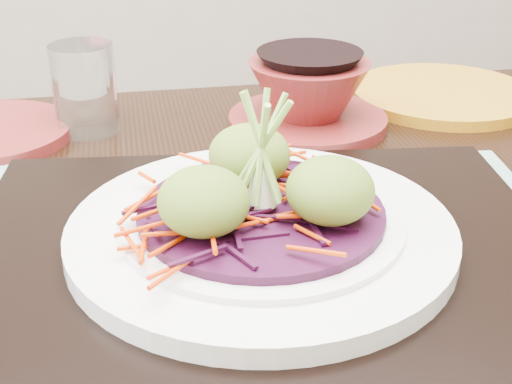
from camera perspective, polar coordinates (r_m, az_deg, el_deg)
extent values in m
cube|color=black|center=(0.60, 0.98, -4.24)|extent=(1.10, 0.74, 0.04)
cube|color=gray|center=(0.53, 0.40, -5.94)|extent=(0.54, 0.45, 0.00)
cube|color=black|center=(0.53, 0.41, -4.85)|extent=(0.47, 0.37, 0.02)
cylinder|color=white|center=(0.52, 0.42, -3.22)|extent=(0.28, 0.28, 0.02)
cylinder|color=white|center=(0.51, 0.42, -2.30)|extent=(0.21, 0.21, 0.01)
cylinder|color=#360A26|center=(0.51, 0.42, -1.66)|extent=(0.18, 0.18, 0.01)
ellipsoid|color=olive|center=(0.47, -4.17, -0.80)|extent=(0.07, 0.07, 0.05)
ellipsoid|color=olive|center=(0.49, 5.97, 0.08)|extent=(0.07, 0.07, 0.05)
ellipsoid|color=olive|center=(0.54, -0.51, 2.94)|extent=(0.07, 0.07, 0.05)
cylinder|color=white|center=(0.79, -13.54, 8.04)|extent=(0.07, 0.07, 0.10)
cylinder|color=maroon|center=(0.79, 4.15, 5.72)|extent=(0.20, 0.20, 0.01)
cylinder|color=#B47714|center=(0.91, 14.72, 7.58)|extent=(0.23, 0.23, 0.01)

